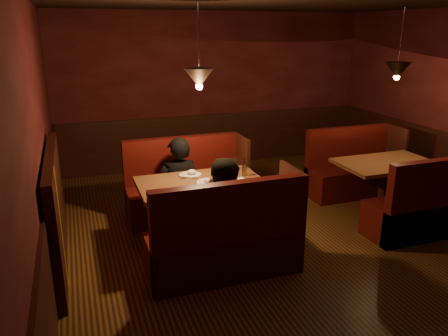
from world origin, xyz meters
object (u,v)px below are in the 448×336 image
object	(u,v)px
main_table	(202,195)
diner_b	(228,199)
second_bench_far	(352,173)
main_bench_far	(186,192)
second_bench_near	(427,210)
diner_a	(179,169)
main_bench_near	(227,246)
second_table	(385,175)

from	to	relation	value
main_table	diner_b	bearing A→B (deg)	-81.16
diner_b	second_bench_far	bearing A→B (deg)	10.07
main_bench_far	main_table	bearing A→B (deg)	-91.06
main_table	second_bench_near	distance (m)	2.91
main_table	diner_a	size ratio (longest dim) A/B	0.95
main_bench_far	second_bench_near	size ratio (longest dim) A/B	1.10
main_bench_near	second_bench_far	world-z (taller)	main_bench_near
main_table	main_bench_near	xyz separation A→B (m)	(0.02, -0.86, -0.26)
second_bench_near	diner_a	bearing A→B (deg)	154.81
second_table	main_bench_far	bearing A→B (deg)	163.33
main_bench_far	main_bench_near	distance (m)	1.72
main_bench_far	second_bench_far	size ratio (longest dim) A/B	1.10
main_bench_near	second_bench_near	world-z (taller)	main_bench_near
second_bench_far	diner_a	distance (m)	2.98
main_bench_near	diner_a	distance (m)	1.53
diner_a	diner_b	xyz separation A→B (m)	(0.25, -1.25, 0.01)
main_bench_far	diner_a	world-z (taller)	diner_a
second_bench_far	main_bench_near	bearing A→B (deg)	-148.31
main_bench_near	diner_b	distance (m)	0.50
main_bench_near	second_bench_far	distance (m)	3.26
diner_a	diner_b	distance (m)	1.28
main_bench_near	second_bench_near	xyz separation A→B (m)	(2.78, 0.08, -0.02)
main_bench_far	second_bench_far	world-z (taller)	main_bench_far
second_bench_near	diner_a	world-z (taller)	diner_a
main_bench_far	second_table	distance (m)	2.87
second_bench_far	diner_b	size ratio (longest dim) A/B	0.93
second_bench_far	main_table	bearing A→B (deg)	-163.02
second_bench_far	diner_a	bearing A→B (deg)	-175.09
second_bench_far	diner_a	xyz separation A→B (m)	(-2.94, -0.25, 0.45)
second_table	diner_b	distance (m)	2.76
main_table	second_bench_near	size ratio (longest dim) A/B	1.00
second_bench_far	main_bench_far	bearing A→B (deg)	179.90
second_table	diner_a	bearing A→B (deg)	169.00
second_bench_far	diner_b	bearing A→B (deg)	-150.75
main_table	second_table	world-z (taller)	main_table
second_bench_far	second_bench_near	size ratio (longest dim) A/B	1.00
second_bench_near	diner_b	size ratio (longest dim) A/B	0.93
main_bench_near	diner_b	size ratio (longest dim) A/B	1.03
diner_a	main_table	bearing A→B (deg)	113.02
second_bench_near	diner_a	size ratio (longest dim) A/B	0.95
main_bench_far	diner_b	distance (m)	1.58
second_bench_far	diner_b	distance (m)	3.12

